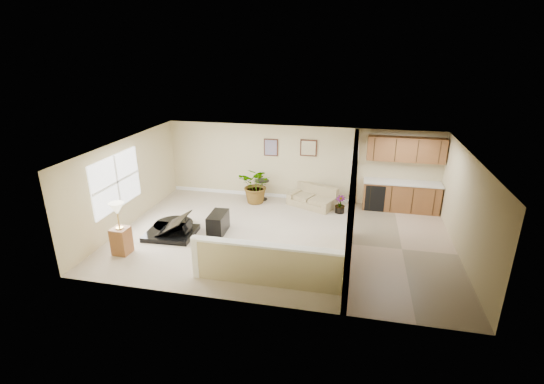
% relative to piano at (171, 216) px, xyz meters
% --- Properties ---
extents(floor, '(9.00, 9.00, 0.00)m').
position_rel_piano_xyz_m(floor, '(3.03, 0.39, -0.51)').
color(floor, '#C4B399').
rests_on(floor, ground).
extents(back_wall, '(9.00, 0.04, 2.50)m').
position_rel_piano_xyz_m(back_wall, '(3.03, 3.39, 0.74)').
color(back_wall, '#C9BA89').
rests_on(back_wall, floor).
extents(front_wall, '(9.00, 0.04, 2.50)m').
position_rel_piano_xyz_m(front_wall, '(3.03, -2.61, 0.74)').
color(front_wall, '#C9BA89').
rests_on(front_wall, floor).
extents(left_wall, '(0.04, 6.00, 2.50)m').
position_rel_piano_xyz_m(left_wall, '(-1.47, 0.39, 0.74)').
color(left_wall, '#C9BA89').
rests_on(left_wall, floor).
extents(right_wall, '(0.04, 6.00, 2.50)m').
position_rel_piano_xyz_m(right_wall, '(7.53, 0.39, 0.74)').
color(right_wall, '#C9BA89').
rests_on(right_wall, floor).
extents(ceiling, '(9.00, 6.00, 0.04)m').
position_rel_piano_xyz_m(ceiling, '(3.03, 0.39, 1.99)').
color(ceiling, silver).
rests_on(ceiling, back_wall).
extents(kitchen_vinyl, '(2.70, 6.00, 0.01)m').
position_rel_piano_xyz_m(kitchen_vinyl, '(6.18, 0.39, -0.51)').
color(kitchen_vinyl, tan).
rests_on(kitchen_vinyl, floor).
extents(interior_partition, '(0.18, 5.99, 2.50)m').
position_rel_piano_xyz_m(interior_partition, '(4.83, 0.65, 0.70)').
color(interior_partition, '#C9BA89').
rests_on(interior_partition, floor).
extents(pony_half_wall, '(3.42, 0.22, 1.00)m').
position_rel_piano_xyz_m(pony_half_wall, '(3.11, -1.91, 0.00)').
color(pony_half_wall, '#C9BA89').
rests_on(pony_half_wall, floor).
extents(left_window, '(0.05, 2.15, 1.45)m').
position_rel_piano_xyz_m(left_window, '(-1.45, -0.11, 0.94)').
color(left_window, white).
rests_on(left_window, left_wall).
extents(wall_art_left, '(0.48, 0.04, 0.58)m').
position_rel_piano_xyz_m(wall_art_left, '(2.08, 3.36, 1.24)').
color(wall_art_left, '#3E2116').
rests_on(wall_art_left, back_wall).
extents(wall_mirror, '(0.55, 0.04, 0.55)m').
position_rel_piano_xyz_m(wall_mirror, '(3.33, 3.36, 1.29)').
color(wall_mirror, '#3E2116').
rests_on(wall_mirror, back_wall).
extents(kitchen_cabinets, '(2.36, 0.65, 2.33)m').
position_rel_piano_xyz_m(kitchen_cabinets, '(6.22, 3.12, 0.36)').
color(kitchen_cabinets, '#985831').
rests_on(kitchen_cabinets, floor).
extents(piano, '(1.58, 1.64, 1.23)m').
position_rel_piano_xyz_m(piano, '(0.00, 0.00, 0.00)').
color(piano, black).
rests_on(piano, floor).
extents(piano_bench, '(0.46, 0.86, 0.57)m').
position_rel_piano_xyz_m(piano_bench, '(1.24, 0.34, -0.23)').
color(piano_bench, black).
rests_on(piano_bench, floor).
extents(loveseat, '(1.80, 1.40, 0.84)m').
position_rel_piano_xyz_m(loveseat, '(3.57, 2.90, -0.19)').
color(loveseat, tan).
rests_on(loveseat, floor).
extents(accent_table, '(0.48, 0.48, 0.69)m').
position_rel_piano_xyz_m(accent_table, '(1.85, 3.04, -0.07)').
color(accent_table, black).
rests_on(accent_table, floor).
extents(palm_plant, '(1.29, 1.17, 1.24)m').
position_rel_piano_xyz_m(palm_plant, '(1.74, 2.74, 0.10)').
color(palm_plant, black).
rests_on(palm_plant, floor).
extents(small_plant, '(0.42, 0.42, 0.56)m').
position_rel_piano_xyz_m(small_plant, '(4.48, 2.47, -0.27)').
color(small_plant, black).
rests_on(small_plant, floor).
extents(lamp_stand, '(0.42, 0.42, 1.36)m').
position_rel_piano_xyz_m(lamp_stand, '(-0.72, -1.29, 0.06)').
color(lamp_stand, '#985831').
rests_on(lamp_stand, floor).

